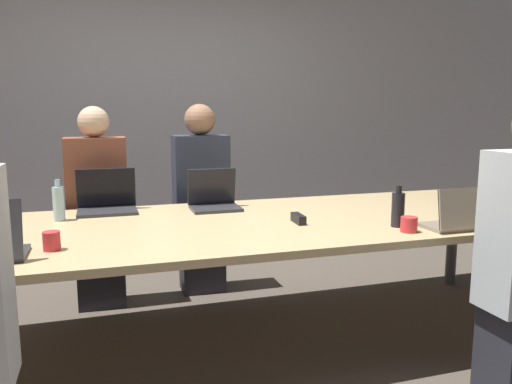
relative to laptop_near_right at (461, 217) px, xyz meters
The scene contains 13 objects.
ground_plane 1.59m from the laptop_near_right, 156.79° to the left, with size 24.00×24.00×0.00m, color brown.
curtain_wall 3.04m from the laptop_near_right, 115.06° to the left, with size 12.00×0.06×2.80m.
conference_table 1.38m from the laptop_near_right, 156.79° to the left, with size 4.47×1.32×0.73m.
laptop_near_right is the anchor object (origin of this frame).
cup_near_right 0.30m from the laptop_near_right, behind, with size 0.09×0.09×0.08m.
bottle_near_right 0.33m from the laptop_near_right, 150.10° to the left, with size 0.07×0.07×0.23m.
cup_near_left 2.06m from the laptop_near_right, behind, with size 0.08×0.08×0.09m.
laptop_far_center 1.49m from the laptop_near_right, 139.41° to the left, with size 0.32×0.25×0.26m.
person_far_center 1.86m from the laptop_near_right, 126.71° to the left, with size 0.40×0.24×1.41m.
laptop_far_midleft 2.09m from the laptop_near_right, 149.04° to the left, with size 0.36×0.26×0.27m.
person_far_midleft 2.32m from the laptop_near_right, 142.80° to the left, with size 0.40×0.24×1.39m.
bottle_far_midleft 2.24m from the laptop_near_right, 156.94° to the left, with size 0.06×0.06×0.24m.
stapler 0.87m from the laptop_near_right, 151.81° to the left, with size 0.05×0.15×0.05m.
Camera 1 is at (-0.56, -2.69, 1.36)m, focal length 35.00 mm.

